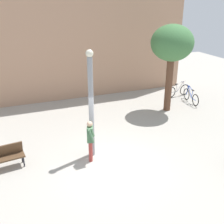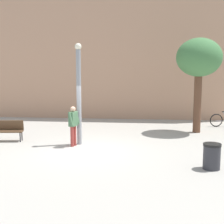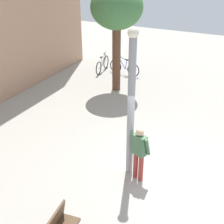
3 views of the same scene
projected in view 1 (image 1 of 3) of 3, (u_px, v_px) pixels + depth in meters
The scene contains 8 objects.
ground_plane at pixel (111, 164), 10.59m from camera, with size 36.00×36.00×0.00m, color #A8A399.
building_facade at pixel (57, 17), 16.22m from camera, with size 16.23×2.00×9.65m, color tan.
lamppost at pixel (91, 103), 10.36m from camera, with size 0.28×0.28×4.25m.
person_by_lamppost at pixel (90, 138), 10.49m from camera, with size 0.42×0.63×1.67m.
park_bench at pixel (1, 156), 10.09m from camera, with size 1.65×0.67×0.92m.
plaza_tree at pixel (172, 45), 14.24m from camera, with size 2.23×2.23×4.69m.
bicycle_silver at pixel (178, 91), 17.63m from camera, with size 1.80×0.27×0.97m.
bicycle_blue at pixel (191, 96), 16.58m from camera, with size 0.29×1.80×0.97m.
Camera 1 is at (-3.23, -8.38, 5.95)m, focal length 44.12 mm.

